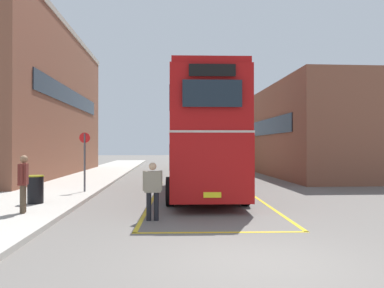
{
  "coord_description": "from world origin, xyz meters",
  "views": [
    {
      "loc": [
        -1.55,
        -6.5,
        2.04
      ],
      "look_at": [
        -0.22,
        13.12,
        2.18
      ],
      "focal_mm": 34.7,
      "sensor_mm": 36.0,
      "label": 1
    }
  ],
  "objects_px": {
    "single_deck_bus": "(214,151)",
    "pedestrian_waiting_near": "(23,180)",
    "pedestrian_boarding": "(153,187)",
    "litter_bin": "(35,189)",
    "double_decker_bus": "(202,136)",
    "bus_stop_sign": "(85,156)"
  },
  "relations": [
    {
      "from": "double_decker_bus",
      "to": "bus_stop_sign",
      "type": "bearing_deg",
      "value": 179.71
    },
    {
      "from": "single_deck_bus",
      "to": "pedestrian_waiting_near",
      "type": "xyz_separation_m",
      "value": [
        -8.64,
        -24.94,
        -0.55
      ]
    },
    {
      "from": "pedestrian_waiting_near",
      "to": "pedestrian_boarding",
      "type": "bearing_deg",
      "value": -9.75
    },
    {
      "from": "single_deck_bus",
      "to": "pedestrian_waiting_near",
      "type": "distance_m",
      "value": 26.4
    },
    {
      "from": "pedestrian_boarding",
      "to": "litter_bin",
      "type": "bearing_deg",
      "value": 148.47
    },
    {
      "from": "pedestrian_waiting_near",
      "to": "bus_stop_sign",
      "type": "xyz_separation_m",
      "value": [
        0.63,
        5.03,
        0.56
      ]
    },
    {
      "from": "double_decker_bus",
      "to": "pedestrian_waiting_near",
      "type": "height_order",
      "value": "double_decker_bus"
    },
    {
      "from": "double_decker_bus",
      "to": "pedestrian_waiting_near",
      "type": "xyz_separation_m",
      "value": [
        -5.63,
        -5.0,
        -1.42
      ]
    },
    {
      "from": "double_decker_bus",
      "to": "single_deck_bus",
      "type": "height_order",
      "value": "double_decker_bus"
    },
    {
      "from": "pedestrian_boarding",
      "to": "litter_bin",
      "type": "height_order",
      "value": "pedestrian_boarding"
    },
    {
      "from": "pedestrian_boarding",
      "to": "single_deck_bus",
      "type": "bearing_deg",
      "value": 79.1
    },
    {
      "from": "single_deck_bus",
      "to": "bus_stop_sign",
      "type": "height_order",
      "value": "single_deck_bus"
    },
    {
      "from": "pedestrian_boarding",
      "to": "pedestrian_waiting_near",
      "type": "distance_m",
      "value": 3.77
    },
    {
      "from": "pedestrian_boarding",
      "to": "bus_stop_sign",
      "type": "xyz_separation_m",
      "value": [
        -3.08,
        5.66,
        0.74
      ]
    },
    {
      "from": "pedestrian_boarding",
      "to": "pedestrian_waiting_near",
      "type": "xyz_separation_m",
      "value": [
        -3.72,
        0.64,
        0.18
      ]
    },
    {
      "from": "single_deck_bus",
      "to": "litter_bin",
      "type": "xyz_separation_m",
      "value": [
        -8.93,
        -23.13,
        -1.03
      ]
    },
    {
      "from": "double_decker_bus",
      "to": "single_deck_bus",
      "type": "distance_m",
      "value": 20.18
    },
    {
      "from": "pedestrian_waiting_near",
      "to": "litter_bin",
      "type": "height_order",
      "value": "pedestrian_waiting_near"
    },
    {
      "from": "double_decker_bus",
      "to": "pedestrian_boarding",
      "type": "relative_size",
      "value": 6.52
    },
    {
      "from": "bus_stop_sign",
      "to": "litter_bin",
      "type": "bearing_deg",
      "value": -105.93
    },
    {
      "from": "single_deck_bus",
      "to": "pedestrian_waiting_near",
      "type": "height_order",
      "value": "single_deck_bus"
    },
    {
      "from": "single_deck_bus",
      "to": "pedestrian_boarding",
      "type": "bearing_deg",
      "value": -100.9
    }
  ]
}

